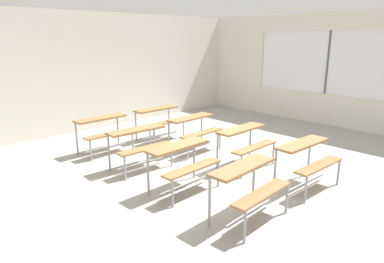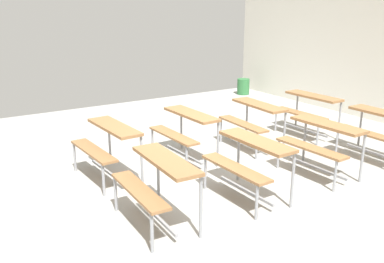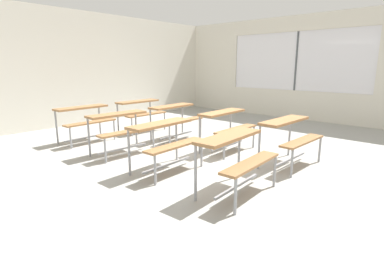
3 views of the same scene
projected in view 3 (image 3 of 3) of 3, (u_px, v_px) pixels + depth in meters
name	position (u px, v px, depth m)	size (l,w,h in m)	color
ground	(198.00, 159.00, 5.27)	(10.00, 9.00, 0.05)	#9E9E99
wall_back	(70.00, 69.00, 7.88)	(10.00, 0.12, 3.00)	silver
wall_right	(317.00, 70.00, 8.47)	(0.12, 9.00, 3.00)	silver
desk_bench_r0c0	(236.00, 150.00, 3.71)	(1.13, 0.65, 0.74)	olive
desk_bench_r0c1	(290.00, 131.00, 4.78)	(1.12, 0.63, 0.74)	olive
desk_bench_r1c0	(165.00, 135.00, 4.51)	(1.12, 0.62, 0.74)	olive
desk_bench_r1c1	(227.00, 121.00, 5.61)	(1.11, 0.61, 0.74)	olive
desk_bench_r2c0	(121.00, 123.00, 5.41)	(1.13, 0.64, 0.74)	olive
desk_bench_r2c1	(175.00, 114.00, 6.46)	(1.12, 0.63, 0.74)	olive
desk_bench_r3c0	(85.00, 115.00, 6.26)	(1.12, 0.62, 0.74)	olive
desk_bench_r3c1	(141.00, 108.00, 7.29)	(1.10, 0.60, 0.74)	olive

